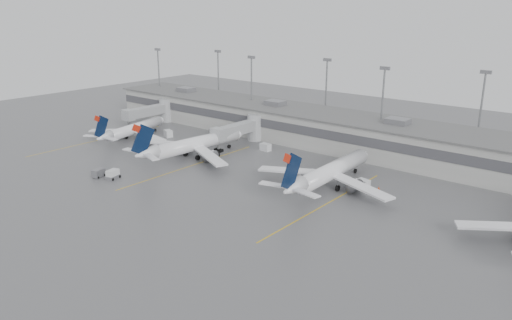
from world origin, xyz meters
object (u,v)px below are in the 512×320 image
Objects in this scene: jet_far_left at (132,129)px; jet_mid_left at (193,144)px; jet_mid_right at (329,172)px; baggage_tug at (113,175)px.

jet_mid_left is (24.54, -1.52, 0.52)m from jet_far_left.
baggage_tug is (-37.08, -23.51, -2.54)m from jet_mid_right.
jet_mid_right is (34.99, 2.72, -0.01)m from jet_mid_left.
jet_far_left is 8.25× the size of baggage_tug.
jet_mid_right is 9.89× the size of baggage_tug.
jet_mid_right is at bearing 9.86° from jet_mid_left.
jet_far_left is at bearing -178.12° from jet_mid_left.
baggage_tug is at bearing -149.13° from jet_mid_right.
jet_far_left is 0.83× the size of jet_mid_left.
jet_far_left is 0.83× the size of jet_mid_right.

